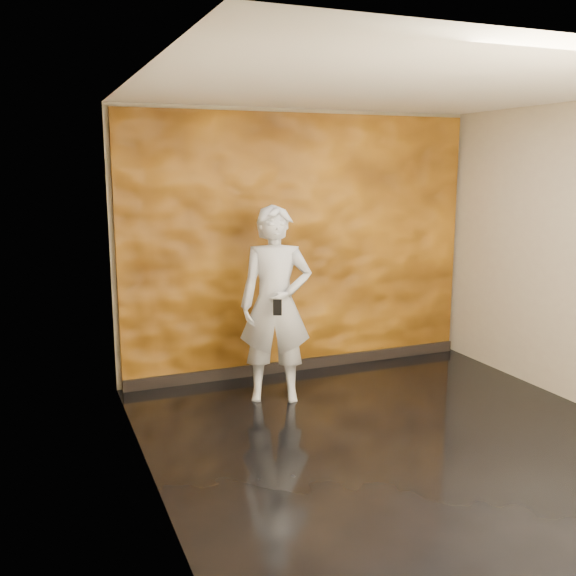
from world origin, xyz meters
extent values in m
cube|color=black|center=(0.00, 0.00, -0.01)|extent=(4.00, 4.00, 0.01)
cube|color=tan|center=(0.00, 2.00, 1.40)|extent=(4.00, 0.02, 2.80)
cube|color=tan|center=(-2.00, 0.00, 1.40)|extent=(0.02, 4.00, 2.80)
cube|color=white|center=(0.00, 0.00, 2.80)|extent=(4.00, 4.00, 0.01)
cube|color=#C57A1A|center=(0.00, 1.96, 1.38)|extent=(3.90, 0.06, 2.75)
cube|color=black|center=(0.00, 1.92, 0.06)|extent=(3.90, 0.04, 0.12)
imported|color=#A0A7AF|center=(-0.60, 1.19, 0.93)|extent=(0.79, 0.66, 1.86)
cube|color=black|center=(-0.67, 0.95, 0.96)|extent=(0.08, 0.05, 0.15)
camera|label=1|loc=(-2.71, -4.32, 2.22)|focal=40.00mm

